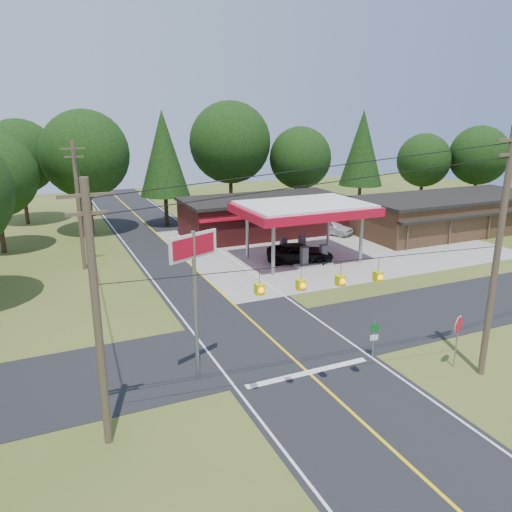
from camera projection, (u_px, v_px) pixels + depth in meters
name	position (u px, v px, depth m)	size (l,w,h in m)	color
ground	(275.00, 342.00, 27.02)	(120.00, 120.00, 0.00)	#41521D
main_highway	(275.00, 342.00, 27.02)	(8.00, 120.00, 0.02)	black
cross_road	(275.00, 342.00, 27.01)	(70.00, 7.00, 0.02)	black
lane_center_yellow	(275.00, 342.00, 27.01)	(0.15, 110.00, 0.00)	yellow
gas_canopy	(304.00, 210.00, 40.76)	(10.60, 7.40, 4.88)	gray
convenience_store	(263.00, 215.00, 50.56)	(16.40, 7.55, 3.80)	#571918
strip_building	(450.00, 214.00, 51.49)	(20.40, 8.75, 3.80)	#3D2819
utility_pole_near_right	(497.00, 254.00, 22.17)	(1.80, 0.30, 11.50)	#473828
utility_pole_near_left	(97.00, 314.00, 17.45)	(1.80, 0.30, 10.00)	#473828
utility_pole_far_left	(78.00, 204.00, 38.20)	(1.80, 0.30, 10.00)	#473828
utility_pole_north	(78.00, 182.00, 53.81)	(0.30, 0.30, 9.50)	#473828
overhead_beacons	(321.00, 265.00, 19.64)	(17.04, 2.04, 1.03)	black
treeline_backdrop	(170.00, 163.00, 46.30)	(70.27, 51.59, 13.30)	#332316
suv_car	(300.00, 253.00, 41.21)	(5.50, 5.50, 1.53)	black
sedan_car	(331.00, 227.00, 50.66)	(4.54, 4.54, 1.55)	silver
big_stop_sign	(194.00, 271.00, 21.81)	(2.45, 1.15, 7.12)	gray
octagonal_stop_sign	(458.00, 329.00, 23.85)	(0.87, 0.40, 2.71)	gray
route_sign_post	(374.00, 335.00, 25.08)	(0.42, 0.13, 2.10)	gray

